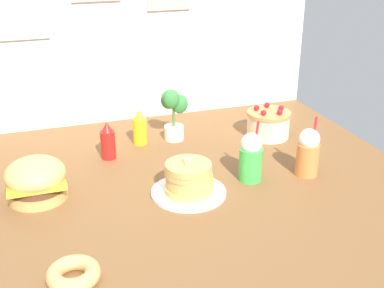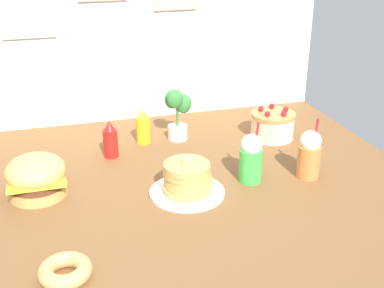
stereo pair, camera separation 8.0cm
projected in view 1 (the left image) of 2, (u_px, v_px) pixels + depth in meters
The scene contains 11 objects.
ground_plane at pixel (183, 197), 1.95m from camera, with size 2.03×1.82×0.02m, color brown.
back_wall at pixel (128, 19), 2.51m from camera, with size 2.03×0.04×1.06m.
burger at pixel (36, 179), 1.89m from camera, with size 0.23×0.23×0.17m.
pancake_stack at pixel (189, 181), 1.93m from camera, with size 0.30×0.30×0.15m.
layer_cake at pixel (268, 124), 2.46m from camera, with size 0.22×0.22×0.16m.
ketchup_bottle at pixel (108, 142), 2.22m from camera, with size 0.07×0.07×0.17m.
mustard_bottle at pixel (140, 128), 2.37m from camera, with size 0.07×0.07×0.17m.
cream_soda_cup at pixel (251, 157), 2.02m from camera, with size 0.10×0.10×0.26m.
orange_float_cup at pixel (309, 153), 2.06m from camera, with size 0.10×0.10×0.26m.
donut_pink_glaze at pixel (73, 274), 1.46m from camera, with size 0.16×0.16×0.05m.
potted_plant at pixel (174, 112), 2.40m from camera, with size 0.13×0.10×0.27m.
Camera 1 is at (-0.51, -1.62, 0.97)m, focal length 46.24 mm.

